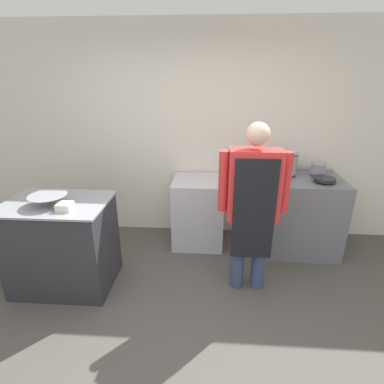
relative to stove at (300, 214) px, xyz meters
name	(u,v)px	position (x,y,z in m)	size (l,w,h in m)	color
ground_plane	(179,351)	(-1.32, -1.65, -0.47)	(14.00, 14.00, 0.00)	#4C4742
wall_back	(195,135)	(-1.32, 0.43, 0.88)	(8.00, 0.05, 2.70)	silver
prep_counter	(63,244)	(-2.59, -0.87, 0.00)	(1.00, 0.70, 0.93)	#2D2D33
stove	(300,214)	(0.00, 0.00, 0.00)	(0.90, 0.71, 0.96)	slate
fridge_unit	(198,212)	(-1.26, 0.07, -0.04)	(0.63, 0.62, 0.87)	silver
person_cook	(253,201)	(-0.70, -0.80, 0.50)	(0.66, 0.24, 1.70)	#38476B
mixing_bowl	(48,200)	(-2.62, -0.93, 0.51)	(0.35, 0.35, 0.10)	gray
plastic_tub	(65,206)	(-2.41, -1.03, 0.49)	(0.13, 0.13, 0.07)	silver
stock_pot	(286,162)	(-0.20, 0.12, 0.63)	(0.26, 0.26, 0.28)	gray
saute_pan	(325,179)	(0.18, -0.12, 0.50)	(0.24, 0.24, 0.04)	#262628
sauce_pot	(318,169)	(0.18, 0.12, 0.55)	(0.17, 0.17, 0.13)	gray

